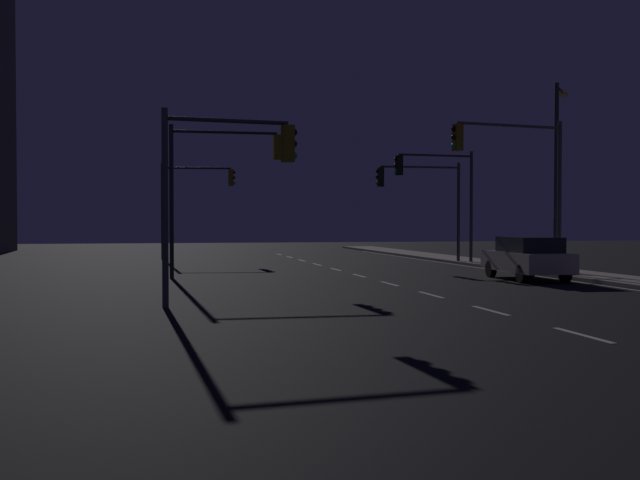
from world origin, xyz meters
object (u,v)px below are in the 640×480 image
Objects in this scene: traffic_light_far_right at (515,164)px; traffic_light_far_left at (439,183)px; car at (527,257)px; traffic_light_mid_left at (220,170)px; traffic_light_far_center at (421,191)px; street_lamp_median at (557,160)px; traffic_light_near_right at (226,169)px; traffic_light_near_left at (194,192)px.

traffic_light_far_right is 1.05× the size of traffic_light_far_left.
traffic_light_far_right reaches higher than car.
traffic_light_far_center is (10.68, 7.39, -0.37)m from traffic_light_mid_left.
traffic_light_far_left is 7.54m from street_lamp_median.
traffic_light_near_right is at bearing -151.43° from car.
street_lamp_median is at bearing -71.87° from traffic_light_far_left.
car is 13.36m from traffic_light_near_right.
street_lamp_median is (2.88, 2.08, 0.39)m from traffic_light_far_right.
street_lamp_median is (2.34, -7.15, 0.62)m from traffic_light_far_left.
traffic_light_far_center is 1.01× the size of traffic_light_near_right.
traffic_light_near_left reaches higher than traffic_light_near_right.
street_lamp_median is at bearing -70.74° from traffic_light_far_center.
traffic_light_mid_left is 12.87m from traffic_light_far_left.
traffic_light_mid_left is 12.99m from traffic_light_far_center.
traffic_light_mid_left is at bearing 176.70° from street_lamp_median.
traffic_light_mid_left reaches higher than traffic_light_far_center.
traffic_light_mid_left is 9.68m from traffic_light_near_right.
traffic_light_far_left is at bearing 29.63° from traffic_light_mid_left.
traffic_light_near_right reaches higher than car.
car is 3.47m from traffic_light_far_right.
traffic_light_far_left is at bearing 86.63° from traffic_light_far_right.
traffic_light_far_center reaches higher than traffic_light_near_right.
traffic_light_far_left is at bearing -63.30° from traffic_light_far_center.
traffic_light_far_left is (0.30, 9.74, 3.19)m from car.
traffic_light_far_right is 20.45m from traffic_light_near_left.
traffic_light_far_center is (10.94, -7.04, -0.13)m from traffic_light_near_left.
car is at bearing -135.44° from street_lamp_median.
traffic_light_far_center is 0.66× the size of street_lamp_median.
traffic_light_far_left is 1.12× the size of traffic_light_near_right.
traffic_light_near_right is (-11.51, -6.27, 2.63)m from car.
car is 11.14m from traffic_light_far_center.
traffic_light_far_left is at bearing -35.14° from traffic_light_near_left.
street_lamp_median is at bearing 35.86° from traffic_light_far_right.
traffic_light_far_right is at bearing -15.06° from traffic_light_mid_left.
traffic_light_mid_left is 14.43m from traffic_light_near_left.
car is 0.83× the size of traffic_light_near_left.
traffic_light_far_center is (-0.52, 1.03, -0.33)m from traffic_light_far_left.
traffic_light_mid_left is 1.07× the size of traffic_light_near_left.
street_lamp_median is (2.64, 2.60, 3.81)m from car.
car is 0.91× the size of traffic_light_near_right.
traffic_light_far_center is at bearing -32.75° from traffic_light_near_left.
traffic_light_far_right is 10.27m from traffic_light_far_center.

